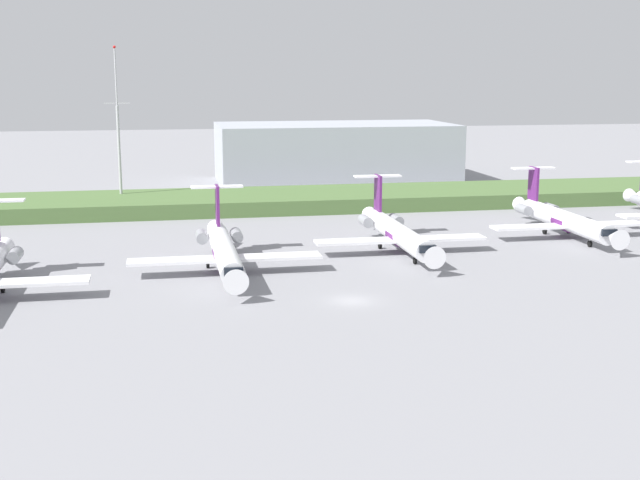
{
  "coord_description": "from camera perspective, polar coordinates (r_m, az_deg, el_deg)",
  "views": [
    {
      "loc": [
        -19.12,
        -82.06,
        23.33
      ],
      "look_at": [
        0.0,
        17.76,
        3.0
      ],
      "focal_mm": 46.79,
      "sensor_mm": 36.0,
      "label": 1
    }
  ],
  "objects": [
    {
      "name": "regional_jet_third",
      "position": [
        100.54,
        -6.57,
        -0.7
      ],
      "size": [
        22.81,
        31.0,
        9.0
      ],
      "color": "white",
      "rests_on": "ground"
    },
    {
      "name": "distant_hangar",
      "position": [
        183.75,
        1.01,
        5.99
      ],
      "size": [
        50.9,
        25.79,
        12.61
      ],
      "primitive_type": "cube",
      "color": "#9EA3AD",
      "rests_on": "ground"
    },
    {
      "name": "grass_berm",
      "position": [
        147.99,
        -3.3,
        2.72
      ],
      "size": [
        320.0,
        20.0,
        2.53
      ],
      "primitive_type": "cube",
      "color": "#4C6B38",
      "rests_on": "ground"
    },
    {
      "name": "regional_jet_fourth",
      "position": [
        111.63,
        5.32,
        0.53
      ],
      "size": [
        22.81,
        31.0,
        9.0
      ],
      "color": "white",
      "rests_on": "ground"
    },
    {
      "name": "antenna_mast",
      "position": [
        150.28,
        -13.6,
        6.5
      ],
      "size": [
        4.4,
        0.5,
        28.05
      ],
      "color": "#B2B2B7",
      "rests_on": "ground"
    },
    {
      "name": "ground_plane",
      "position": [
        116.04,
        -1.14,
        -0.29
      ],
      "size": [
        500.0,
        500.0,
        0.0
      ],
      "primitive_type": "plane",
      "color": "gray"
    },
    {
      "name": "regional_jet_fifth",
      "position": [
        126.46,
        16.3,
        1.39
      ],
      "size": [
        22.81,
        31.0,
        9.0
      ],
      "color": "white",
      "rests_on": "ground"
    }
  ]
}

